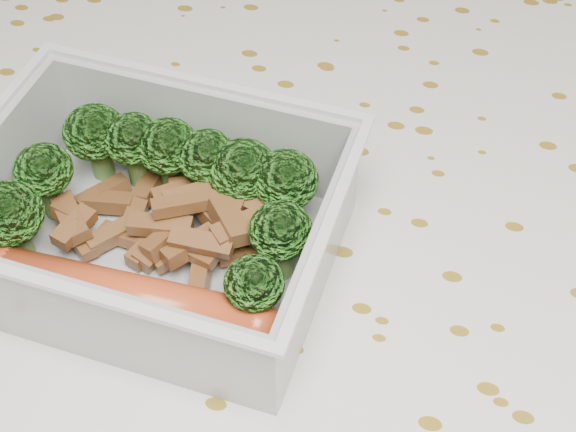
# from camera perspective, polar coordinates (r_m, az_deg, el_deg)

# --- Properties ---
(dining_table) EXTENTS (1.40, 0.90, 0.75)m
(dining_table) POSITION_cam_1_polar(r_m,az_deg,el_deg) (0.46, -0.16, -8.40)
(dining_table) COLOR brown
(dining_table) RESTS_ON ground
(tablecloth) EXTENTS (1.46, 0.96, 0.19)m
(tablecloth) POSITION_cam_1_polar(r_m,az_deg,el_deg) (0.42, -0.18, -4.73)
(tablecloth) COLOR silver
(tablecloth) RESTS_ON dining_table
(lunch_container) EXTENTS (0.18, 0.14, 0.06)m
(lunch_container) POSITION_cam_1_polar(r_m,az_deg,el_deg) (0.37, -9.38, -1.01)
(lunch_container) COLOR silver
(lunch_container) RESTS_ON tablecloth
(broccoli_florets) EXTENTS (0.15, 0.10, 0.04)m
(broccoli_florets) POSITION_cam_1_polar(r_m,az_deg,el_deg) (0.37, -8.48, 2.54)
(broccoli_florets) COLOR #608C3F
(broccoli_florets) RESTS_ON lunch_container
(meat_pile) EXTENTS (0.10, 0.07, 0.03)m
(meat_pile) POSITION_cam_1_polar(r_m,az_deg,el_deg) (0.37, -8.45, -0.65)
(meat_pile) COLOR brown
(meat_pile) RESTS_ON lunch_container
(sausage) EXTENTS (0.14, 0.03, 0.02)m
(sausage) POSITION_cam_1_polar(r_m,az_deg,el_deg) (0.35, -11.23, -5.74)
(sausage) COLOR #C1441F
(sausage) RESTS_ON lunch_container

